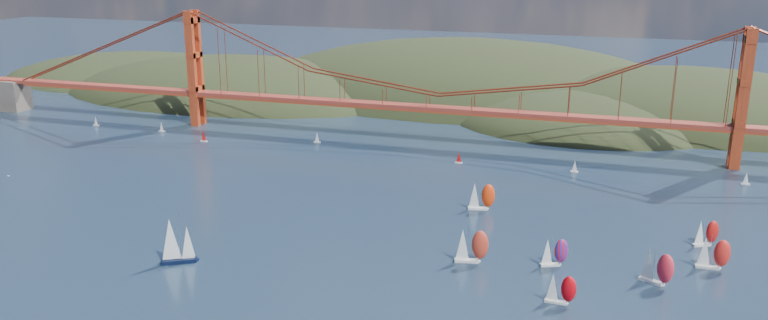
{
  "coord_description": "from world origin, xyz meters",
  "views": [
    {
      "loc": [
        72.22,
        -132.57,
        86.24
      ],
      "look_at": [
        2.83,
        90.0,
        17.84
      ],
      "focal_mm": 35.0,
      "sensor_mm": 36.0,
      "label": 1
    }
  ],
  "objects_px": {
    "racer_0": "(471,245)",
    "racer_2": "(656,267)",
    "racer_1": "(560,288)",
    "racer_5": "(481,196)",
    "racer_rwb": "(554,252)",
    "racer_3": "(706,233)",
    "racer_4": "(713,253)",
    "sloop_navy": "(176,241)"
  },
  "relations": [
    {
      "from": "racer_2",
      "to": "racer_rwb",
      "type": "xyz_separation_m",
      "value": [
        -26.45,
        3.55,
        -0.69
      ]
    },
    {
      "from": "racer_0",
      "to": "racer_5",
      "type": "bearing_deg",
      "value": 84.98
    },
    {
      "from": "racer_0",
      "to": "racer_4",
      "type": "height_order",
      "value": "racer_0"
    },
    {
      "from": "sloop_navy",
      "to": "racer_0",
      "type": "distance_m",
      "value": 81.83
    },
    {
      "from": "racer_2",
      "to": "racer_4",
      "type": "bearing_deg",
      "value": 72.3
    },
    {
      "from": "racer_4",
      "to": "racer_rwb",
      "type": "distance_m",
      "value": 42.9
    },
    {
      "from": "racer_3",
      "to": "racer_rwb",
      "type": "distance_m",
      "value": 49.74
    },
    {
      "from": "racer_0",
      "to": "racer_1",
      "type": "bearing_deg",
      "value": -46.44
    },
    {
      "from": "racer_2",
      "to": "racer_1",
      "type": "bearing_deg",
      "value": -112.25
    },
    {
      "from": "racer_5",
      "to": "racer_rwb",
      "type": "bearing_deg",
      "value": -65.77
    },
    {
      "from": "racer_0",
      "to": "racer_5",
      "type": "height_order",
      "value": "racer_0"
    },
    {
      "from": "racer_3",
      "to": "sloop_navy",
      "type": "bearing_deg",
      "value": 175.37
    },
    {
      "from": "racer_1",
      "to": "racer_4",
      "type": "relative_size",
      "value": 0.88
    },
    {
      "from": "racer_1",
      "to": "sloop_navy",
      "type": "bearing_deg",
      "value": -173.13
    },
    {
      "from": "racer_3",
      "to": "racer_5",
      "type": "distance_m",
      "value": 69.43
    },
    {
      "from": "racer_0",
      "to": "racer_3",
      "type": "height_order",
      "value": "racer_0"
    },
    {
      "from": "racer_5",
      "to": "racer_rwb",
      "type": "relative_size",
      "value": 1.15
    },
    {
      "from": "racer_0",
      "to": "racer_2",
      "type": "bearing_deg",
      "value": -10.51
    },
    {
      "from": "racer_0",
      "to": "sloop_navy",
      "type": "bearing_deg",
      "value": -173.93
    },
    {
      "from": "racer_0",
      "to": "racer_1",
      "type": "distance_m",
      "value": 31.42
    },
    {
      "from": "sloop_navy",
      "to": "racer_5",
      "type": "xyz_separation_m",
      "value": [
        73.02,
        67.9,
        -1.66
      ]
    },
    {
      "from": "racer_0",
      "to": "racer_1",
      "type": "relative_size",
      "value": 1.24
    },
    {
      "from": "racer_0",
      "to": "racer_1",
      "type": "xyz_separation_m",
      "value": [
        25.77,
        -17.96,
        -0.99
      ]
    },
    {
      "from": "racer_3",
      "to": "racer_4",
      "type": "distance_m",
      "value": 16.81
    },
    {
      "from": "racer_rwb",
      "to": "racer_2",
      "type": "bearing_deg",
      "value": -30.39
    },
    {
      "from": "racer_0",
      "to": "racer_rwb",
      "type": "height_order",
      "value": "racer_0"
    },
    {
      "from": "racer_2",
      "to": "racer_rwb",
      "type": "height_order",
      "value": "racer_2"
    },
    {
      "from": "racer_2",
      "to": "racer_rwb",
      "type": "distance_m",
      "value": 26.7
    },
    {
      "from": "racer_3",
      "to": "racer_4",
      "type": "xyz_separation_m",
      "value": [
        0.17,
        -16.8,
        0.54
      ]
    },
    {
      "from": "racer_2",
      "to": "racer_3",
      "type": "distance_m",
      "value": 34.62
    },
    {
      "from": "racer_5",
      "to": "racer_1",
      "type": "bearing_deg",
      "value": -74.24
    },
    {
      "from": "racer_5",
      "to": "sloop_navy",
      "type": "bearing_deg",
      "value": -148.03
    },
    {
      "from": "racer_4",
      "to": "racer_rwb",
      "type": "relative_size",
      "value": 1.12
    },
    {
      "from": "racer_1",
      "to": "racer_3",
      "type": "distance_m",
      "value": 62.8
    },
    {
      "from": "racer_0",
      "to": "racer_4",
      "type": "bearing_deg",
      "value": 1.98
    },
    {
      "from": "sloop_navy",
      "to": "racer_0",
      "type": "xyz_separation_m",
      "value": [
        77.97,
        24.8,
        -1.38
      ]
    },
    {
      "from": "racer_3",
      "to": "racer_4",
      "type": "bearing_deg",
      "value": -115.97
    },
    {
      "from": "racer_2",
      "to": "racer_3",
      "type": "relative_size",
      "value": 1.18
    },
    {
      "from": "racer_0",
      "to": "racer_2",
      "type": "height_order",
      "value": "racer_0"
    },
    {
      "from": "racer_0",
      "to": "racer_rwb",
      "type": "relative_size",
      "value": 1.22
    },
    {
      "from": "racer_2",
      "to": "racer_5",
      "type": "xyz_separation_m",
      "value": [
        -53.7,
        42.2,
        -0.06
      ]
    },
    {
      "from": "racer_0",
      "to": "racer_1",
      "type": "height_order",
      "value": "racer_0"
    }
  ]
}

